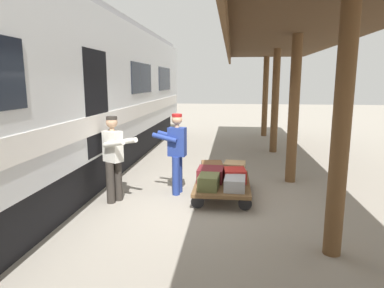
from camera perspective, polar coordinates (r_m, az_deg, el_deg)
The scene contains 12 objects.
ground_plane at distance 6.74m, azimuth 2.75°, elevation -10.00°, with size 60.00×60.00×0.00m, color gray.
platform_canopy at distance 6.51m, azimuth 19.67°, elevation 18.03°, with size 3.20×18.23×3.56m.
train_car at distance 7.51m, azimuth -26.40°, elevation 7.13°, with size 3.03×19.07×4.00m.
luggage_cart at distance 7.10m, azimuth 5.13°, elevation -6.63°, with size 1.14×1.84×0.32m.
suitcase_gray_aluminum at distance 6.57m, azimuth 7.21°, elevation -6.60°, with size 0.39×0.55×0.23m, color #9EA0A5.
suitcase_tan_vintage at distance 7.53m, azimuth 7.16°, elevation -4.14°, with size 0.44×0.47×0.29m, color tan.
suitcase_red_plastic at distance 7.05m, azimuth 7.19°, elevation -5.25°, with size 0.43×0.46×0.27m, color #AD231E.
suitcase_maroon_trunk at distance 7.06m, azimuth 3.13°, elevation -5.13°, with size 0.52×0.55×0.28m, color maroon.
suitcase_olive_duffel at distance 6.58m, azimuth 2.85°, elevation -6.32°, with size 0.37×0.58×0.27m, color brown.
suitcase_brown_leather at distance 7.55m, azimuth 3.37°, elevation -4.12°, with size 0.45×0.52×0.27m, color brown.
porter_in_overalls at distance 7.11m, azimuth -2.66°, elevation -1.16°, with size 0.70×0.49×1.70m.
porter_by_door at distance 6.76m, azimuth -13.00°, elevation -2.03°, with size 0.74×0.62×1.70m.
Camera 1 is at (-0.42, 6.30, 2.36)m, focal length 31.72 mm.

